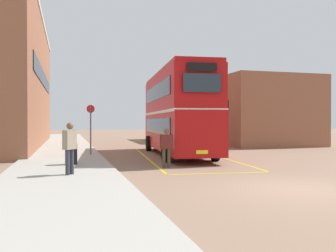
% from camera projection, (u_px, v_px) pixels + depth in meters
% --- Properties ---
extents(ground_plane, '(135.60, 135.60, 0.00)m').
position_uv_depth(ground_plane, '(164.00, 151.00, 24.17)').
color(ground_plane, '#846651').
extents(sidewalk_left, '(4.00, 57.60, 0.14)m').
position_uv_depth(sidewalk_left, '(64.00, 149.00, 24.72)').
color(sidewalk_left, '#A39E93').
rests_on(sidewalk_left, ground).
extents(brick_building_left, '(6.32, 24.51, 10.15)m').
position_uv_depth(brick_building_left, '(1.00, 81.00, 28.02)').
color(brick_building_left, brown).
rests_on(brick_building_left, ground).
extents(depot_building_right, '(7.61, 16.82, 5.56)m').
position_uv_depth(depot_building_right, '(236.00, 113.00, 34.44)').
color(depot_building_right, brown).
rests_on(depot_building_right, ground).
extents(double_decker_bus, '(3.50, 10.99, 4.75)m').
position_uv_depth(double_decker_bus, '(177.00, 112.00, 20.77)').
color(double_decker_bus, black).
rests_on(double_decker_bus, ground).
extents(single_deck_bus, '(3.01, 9.53, 3.02)m').
position_uv_depth(single_deck_bus, '(171.00, 125.00, 36.19)').
color(single_deck_bus, black).
rests_on(single_deck_bus, ground).
extents(pedestrian_boarding, '(0.55, 0.27, 1.64)m').
position_uv_depth(pedestrian_boarding, '(166.00, 145.00, 15.06)').
color(pedestrian_boarding, '#473828').
rests_on(pedestrian_boarding, ground).
extents(pedestrian_waiting_near, '(0.49, 0.53, 1.76)m').
position_uv_depth(pedestrian_waiting_near, '(70.00, 144.00, 12.19)').
color(pedestrian_waiting_near, '#2D2D38').
rests_on(pedestrian_waiting_near, sidewalk_left).
extents(litter_bin, '(0.53, 0.53, 0.86)m').
position_uv_depth(litter_bin, '(71.00, 154.00, 15.13)').
color(litter_bin, black).
rests_on(litter_bin, sidewalk_left).
extents(bus_stop_sign, '(0.44, 0.08, 2.72)m').
position_uv_depth(bus_stop_sign, '(91.00, 125.00, 19.68)').
color(bus_stop_sign, '#4C4C51').
rests_on(bus_stop_sign, sidewalk_left).
extents(bay_marking_yellow, '(5.36, 13.19, 0.01)m').
position_uv_depth(bay_marking_yellow, '(186.00, 159.00, 18.89)').
color(bay_marking_yellow, gold).
rests_on(bay_marking_yellow, ground).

